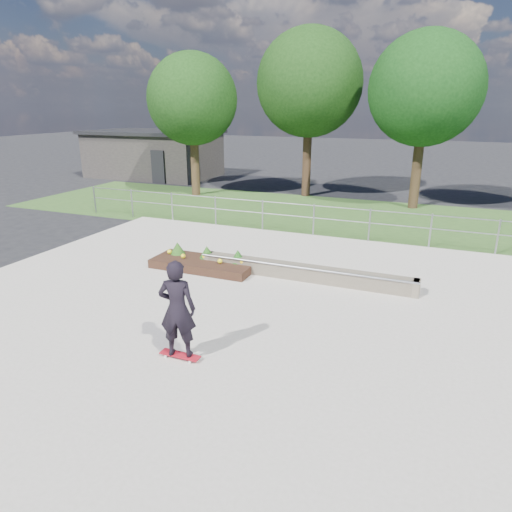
{
  "coord_description": "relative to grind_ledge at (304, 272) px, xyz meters",
  "views": [
    {
      "loc": [
        4.2,
        -8.22,
        4.58
      ],
      "look_at": [
        0.2,
        1.5,
        1.1
      ],
      "focal_mm": 32.0,
      "sensor_mm": 36.0,
      "label": 1
    }
  ],
  "objects": [
    {
      "name": "planter_bed",
      "position": [
        -2.97,
        -0.2,
        -0.02
      ],
      "size": [
        3.0,
        1.2,
        0.61
      ],
      "color": "black",
      "rests_on": "concrete_slab"
    },
    {
      "name": "fence",
      "position": [
        -0.98,
        4.49,
        0.51
      ],
      "size": [
        20.06,
        0.06,
        1.2
      ],
      "color": "gray",
      "rests_on": "ground"
    },
    {
      "name": "concrete_slab",
      "position": [
        -0.98,
        -3.01,
        -0.23
      ],
      "size": [
        15.0,
        15.0,
        0.06
      ],
      "primitive_type": "cube",
      "color": "#ACA499",
      "rests_on": "ground"
    },
    {
      "name": "skateboarder",
      "position": [
        -0.97,
        -4.81,
        0.8
      ],
      "size": [
        0.8,
        0.61,
        1.95
      ],
      "color": "silver",
      "rests_on": "concrete_slab"
    },
    {
      "name": "ground",
      "position": [
        -0.98,
        -3.01,
        -0.26
      ],
      "size": [
        120.0,
        120.0,
        0.0
      ],
      "primitive_type": "plane",
      "color": "black",
      "rests_on": "ground"
    },
    {
      "name": "grind_ledge",
      "position": [
        0.0,
        0.0,
        0.0
      ],
      "size": [
        6.0,
        0.44,
        0.43
      ],
      "color": "brown",
      "rests_on": "concrete_slab"
    },
    {
      "name": "tree_mid_left",
      "position": [
        -3.48,
        11.99,
        5.34
      ],
      "size": [
        5.25,
        5.25,
        8.25
      ],
      "color": "black",
      "rests_on": "ground"
    },
    {
      "name": "grass_verge",
      "position": [
        -0.98,
        7.99,
        -0.25
      ],
      "size": [
        30.0,
        8.0,
        0.02
      ],
      "primitive_type": "cube",
      "color": "#2C4D1F",
      "rests_on": "ground"
    },
    {
      "name": "building",
      "position": [
        -14.98,
        14.99,
        1.25
      ],
      "size": [
        8.4,
        5.4,
        3.0
      ],
      "color": "#2B2826",
      "rests_on": "ground"
    },
    {
      "name": "tree_far_left",
      "position": [
        -8.98,
        9.99,
        4.59
      ],
      "size": [
        4.55,
        4.55,
        7.15
      ],
      "color": "#362415",
      "rests_on": "ground"
    },
    {
      "name": "tree_mid_right",
      "position": [
        2.02,
        10.99,
        4.97
      ],
      "size": [
        4.9,
        4.9,
        7.7
      ],
      "color": "black",
      "rests_on": "ground"
    }
  ]
}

